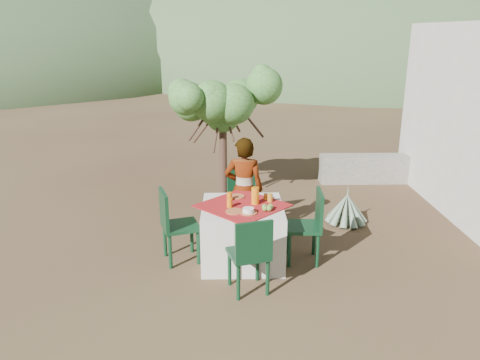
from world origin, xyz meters
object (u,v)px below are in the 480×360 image
Objects in this scene: person at (244,190)px; agave at (347,209)px; chair_left at (174,223)px; chair_near at (251,252)px; chair_right at (309,223)px; chair_far at (244,194)px; juice_pitcher at (255,196)px; shrub_tree at (226,109)px; table at (242,233)px.

person reaches higher than agave.
chair_left reaches higher than agave.
chair_near is 1.34× the size of agave.
chair_right is (1.72, -0.02, -0.01)m from chair_left.
chair_left is 0.65× the size of person.
chair_right is at bearing -151.15° from chair_near.
chair_near is (0.03, -1.89, -0.02)m from chair_far.
agave is at bearing -153.17° from person.
chair_far is at bearing 96.53° from juice_pitcher.
chair_far is 1.63m from agave.
chair_near is 0.62× the size of person.
juice_pitcher is (0.38, -2.35, -0.73)m from shrub_tree.
chair_right is 4.38× the size of juice_pitcher.
person is 0.62m from juice_pitcher.
juice_pitcher reaches higher than table.
shrub_tree reaches higher than chair_left.
chair_near is (0.07, -0.83, 0.13)m from table.
person is 0.74× the size of shrub_tree.
agave is at bearing -32.84° from shrub_tree.
person is at bearing -108.70° from chair_far.
agave is at bearing -12.77° from chair_far.
juice_pitcher reaches higher than chair_right.
person is at bearing 101.96° from juice_pitcher.
shrub_tree reaches higher than table.
chair_left is at bearing -154.19° from agave.
shrub_tree is 2.95× the size of agave.
chair_left reaches higher than chair_right.
chair_far reaches higher than agave.
agave is 1.98m from juice_pitcher.
chair_right is 0.47× the size of shrub_tree.
juice_pitcher reaches higher than agave.
shrub_tree reaches higher than chair_far.
juice_pitcher is at bearing -104.47° from chair_left.
juice_pitcher is (0.09, 0.87, 0.36)m from chair_near.
chair_right is 0.64× the size of person.
juice_pitcher is (0.16, 0.04, 0.49)m from table.
chair_left is 1.01× the size of chair_right.
chair_left is 1.72m from chair_right.
chair_far is 1.00× the size of chair_right.
juice_pitcher is (-1.48, -1.15, 0.64)m from agave.
juice_pitcher reaches higher than chair_left.
person is at bearing -160.97° from agave.
table reaches higher than agave.
table is at bearing -90.22° from chair_right.
chair_left is 2.81m from agave.
shrub_tree reaches higher than chair_right.
table is 1.08m from chair_far.
person reaches higher than table.
chair_near is 0.97× the size of chair_right.
chair_right is at bearing 147.88° from person.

